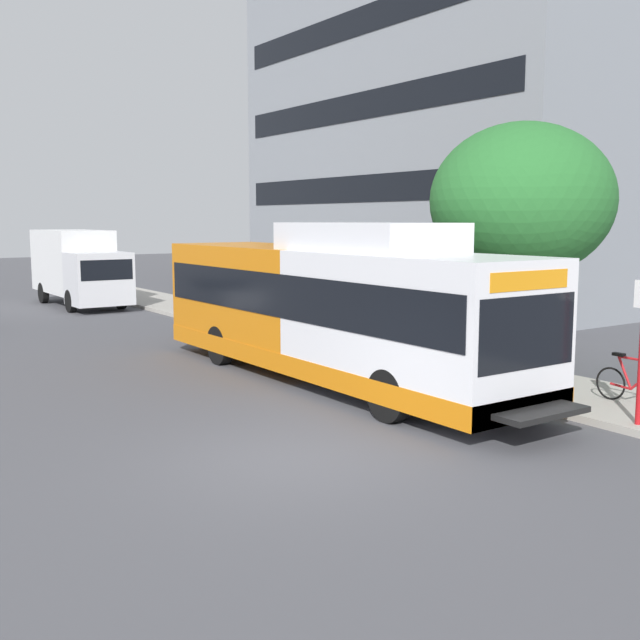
{
  "coord_description": "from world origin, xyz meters",
  "views": [
    {
      "loc": [
        -6.08,
        -9.57,
        3.72
      ],
      "look_at": [
        2.9,
        3.46,
        1.6
      ],
      "focal_mm": 42.3,
      "sensor_mm": 36.0,
      "label": 1
    }
  ],
  "objects_px": {
    "transit_bus": "(330,308)",
    "bicycle_parked": "(636,384)",
    "street_tree_near_stop": "(521,201)",
    "box_truck_background": "(79,266)"
  },
  "relations": [
    {
      "from": "bicycle_parked",
      "to": "transit_bus",
      "type": "bearing_deg",
      "value": 119.81
    },
    {
      "from": "street_tree_near_stop",
      "to": "box_truck_background",
      "type": "height_order",
      "value": "street_tree_near_stop"
    },
    {
      "from": "bicycle_parked",
      "to": "street_tree_near_stop",
      "type": "relative_size",
      "value": 0.3
    },
    {
      "from": "transit_bus",
      "to": "box_truck_background",
      "type": "distance_m",
      "value": 18.71
    },
    {
      "from": "transit_bus",
      "to": "bicycle_parked",
      "type": "xyz_separation_m",
      "value": [
        3.25,
        -5.68,
        -1.14
      ]
    },
    {
      "from": "bicycle_parked",
      "to": "street_tree_near_stop",
      "type": "height_order",
      "value": "street_tree_near_stop"
    },
    {
      "from": "transit_bus",
      "to": "street_tree_near_stop",
      "type": "bearing_deg",
      "value": -24.8
    },
    {
      "from": "street_tree_near_stop",
      "to": "bicycle_parked",
      "type": "bearing_deg",
      "value": -103.47
    },
    {
      "from": "bicycle_parked",
      "to": "box_truck_background",
      "type": "bearing_deg",
      "value": 97.66
    },
    {
      "from": "transit_bus",
      "to": "bicycle_parked",
      "type": "bearing_deg",
      "value": -60.19
    }
  ]
}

